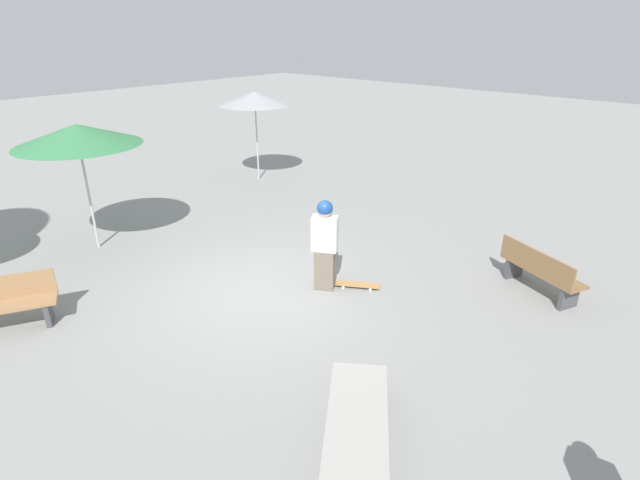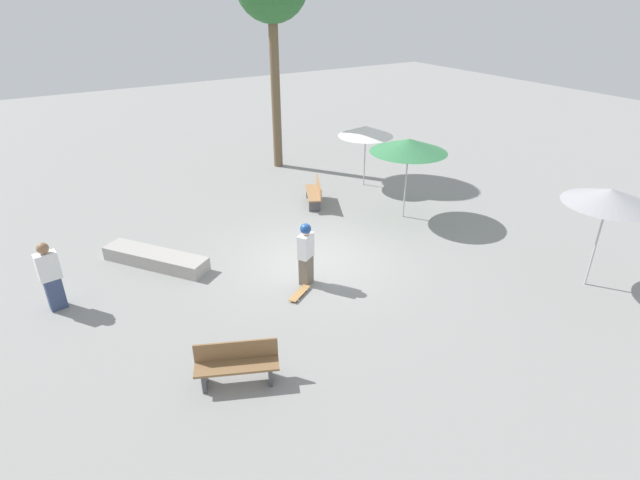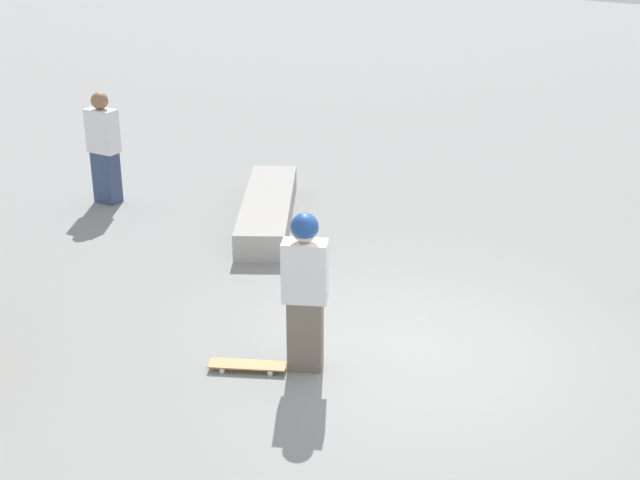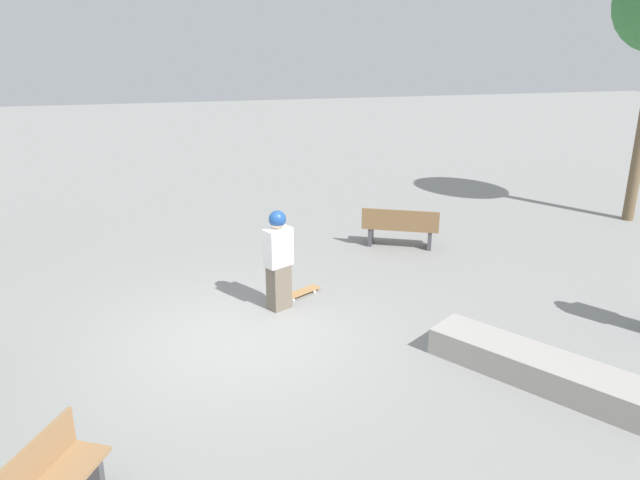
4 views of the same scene
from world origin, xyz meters
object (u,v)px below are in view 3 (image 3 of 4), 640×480
object	(u,v)px
skateboard	(247,365)
skater_main	(305,287)
bystander_watching	(104,148)
concrete_ledge	(268,209)

from	to	relation	value
skateboard	skater_main	bearing A→B (deg)	-168.35
bystander_watching	concrete_ledge	bearing A→B (deg)	11.03
skateboard	concrete_ledge	world-z (taller)	concrete_ledge
skater_main	concrete_ledge	distance (m)	4.33
bystander_watching	skater_main	bearing A→B (deg)	-28.16
concrete_ledge	skater_main	bearing A→B (deg)	135.60
concrete_ledge	bystander_watching	bearing A→B (deg)	18.27
concrete_ledge	bystander_watching	xyz separation A→B (m)	(2.56, 0.84, 0.68)
skater_main	bystander_watching	world-z (taller)	bystander_watching
skater_main	bystander_watching	size ratio (longest dim) A/B	0.97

